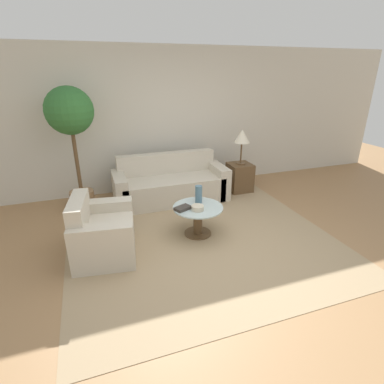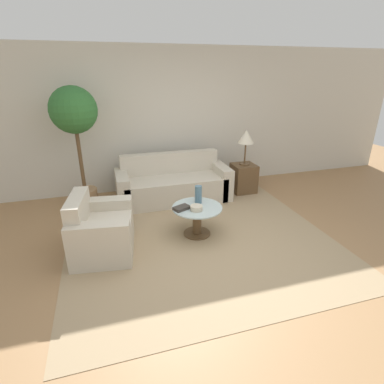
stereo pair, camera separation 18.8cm
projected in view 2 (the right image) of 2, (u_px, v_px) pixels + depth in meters
The scene contains 12 objects.
ground_plane at pixel (217, 257), 3.75m from camera, with size 14.00×14.00×0.00m, color #9E754C.
wall_back at pixel (168, 120), 5.62m from camera, with size 10.00×0.06×2.60m.
rug at pixel (197, 234), 4.28m from camera, with size 3.53×3.54×0.01m.
sofa_main at pixel (173, 184), 5.37m from camera, with size 1.97×0.78×0.80m.
armchair at pixel (99, 232), 3.78m from camera, with size 0.83×1.01×0.77m.
coffee_table at pixel (197, 217), 4.18m from camera, with size 0.70×0.70×0.43m.
side_table at pixel (243, 178), 5.70m from camera, with size 0.42×0.42×0.54m.
table_lamp at pixel (246, 138), 5.41m from camera, with size 0.29×0.29×0.65m.
potted_plant at pixel (75, 122), 4.60m from camera, with size 0.71×0.71×1.97m.
vase at pixel (198, 194), 4.21m from camera, with size 0.10×0.10×0.25m.
bowl at pixel (196, 208), 4.01m from camera, with size 0.17×0.17×0.07m.
book_stack at pixel (182, 208), 4.05m from camera, with size 0.25×0.21×0.04m.
Camera 2 is at (-1.20, -2.95, 2.17)m, focal length 28.00 mm.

